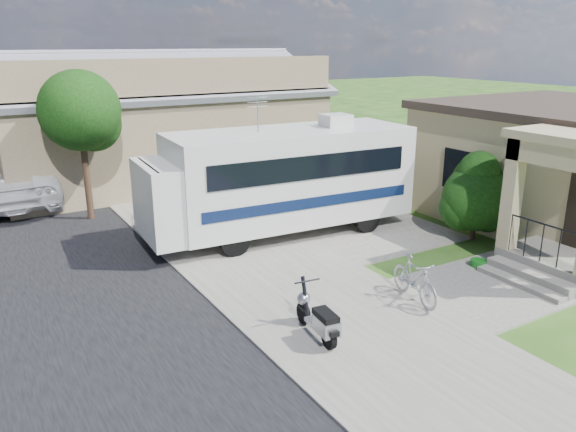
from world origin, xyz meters
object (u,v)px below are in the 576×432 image
shrub (476,194)px  motorhome (281,177)px  bicycle (414,282)px  pickup_truck (2,178)px  scooter (319,319)px  garden_hose (478,264)px

shrub → motorhome: bearing=145.0°
bicycle → pickup_truck: size_ratio=0.25×
shrub → pickup_truck: size_ratio=0.40×
motorhome → shrub: (4.44, -3.11, -0.40)m
shrub → pickup_truck: 15.45m
shrub → scooter: 7.41m
pickup_truck → garden_hose: bearing=126.0°
motorhome → scooter: (-2.49, -5.59, -1.24)m
motorhome → pickup_truck: 10.17m
bicycle → garden_hose: size_ratio=4.05×
scooter → pickup_truck: (-4.00, 13.38, 0.43)m
bicycle → shrub: bearing=36.5°
shrub → bicycle: (-4.32, -2.22, -0.80)m
shrub → garden_hose: bearing=-134.9°
shrub → scooter: size_ratio=1.69×
bicycle → pickup_truck: (-6.61, 13.13, 0.39)m
motorhome → garden_hose: bearing=-55.3°
shrub → bicycle: 4.92m
scooter → bicycle: 2.62m
motorhome → garden_hose: 5.73m
motorhome → pickup_truck: motorhome is taller
motorhome → garden_hose: motorhome is taller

